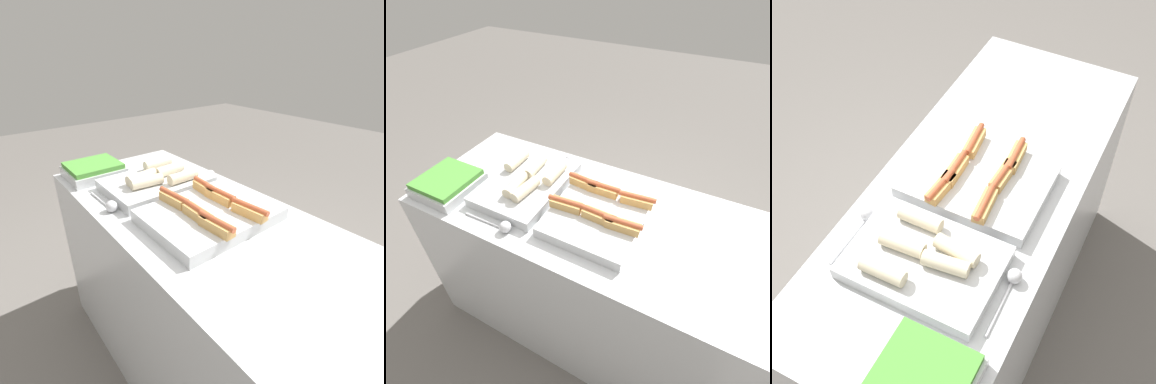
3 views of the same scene
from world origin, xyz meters
The scene contains 7 objects.
ground_plane centered at (0.00, 0.00, 0.00)m, with size 12.00×12.00×0.00m, color slate.
counter centered at (0.00, 0.00, 0.47)m, with size 1.73×0.69×0.94m.
tray_hotdogs centered at (-0.01, 0.00, 0.97)m, with size 0.41×0.49×0.10m.
tray_wraps centered at (-0.39, 0.00, 0.97)m, with size 0.33×0.48×0.10m.
tray_side_front centered at (-0.71, -0.18, 0.98)m, with size 0.25×0.27×0.07m.
serving_spoon_near centered at (-0.32, -0.27, 0.96)m, with size 0.24×0.05×0.05m.
serving_spoon_far centered at (-0.32, 0.27, 0.96)m, with size 0.24×0.05×0.05m.
Camera 3 is at (-1.15, -0.52, 2.37)m, focal length 50.00 mm.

